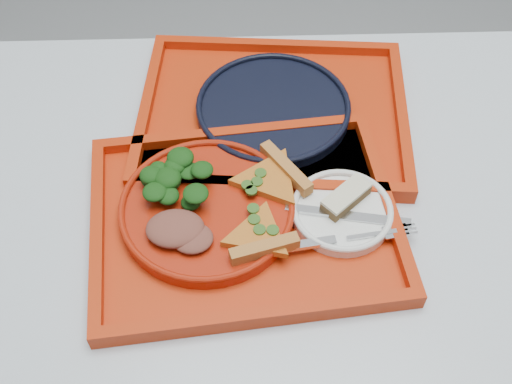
# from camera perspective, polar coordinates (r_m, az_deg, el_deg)

# --- Properties ---
(ground) EXTENTS (10.00, 10.00, 0.00)m
(ground) POSITION_cam_1_polar(r_m,az_deg,el_deg) (1.67, 6.54, -16.45)
(ground) COLOR gray
(ground) RESTS_ON ground
(table) EXTENTS (1.60, 0.80, 0.75)m
(table) POSITION_cam_1_polar(r_m,az_deg,el_deg) (1.07, 9.79, -2.98)
(table) COLOR silver
(table) RESTS_ON ground
(tray_main) EXTENTS (0.48, 0.40, 0.01)m
(tray_main) POSITION_cam_1_polar(r_m,az_deg,el_deg) (0.96, -1.04, -2.56)
(tray_main) COLOR #B32809
(tray_main) RESTS_ON table
(tray_far) EXTENTS (0.48, 0.39, 0.01)m
(tray_far) POSITION_cam_1_polar(r_m,az_deg,el_deg) (1.11, 1.53, 6.84)
(tray_far) COLOR #B32809
(tray_far) RESTS_ON table
(dinner_plate) EXTENTS (0.26, 0.26, 0.02)m
(dinner_plate) POSITION_cam_1_polar(r_m,az_deg,el_deg) (0.96, -4.35, -1.63)
(dinner_plate) COLOR #A11E0A
(dinner_plate) RESTS_ON tray_main
(side_plate) EXTENTS (0.15, 0.15, 0.01)m
(side_plate) POSITION_cam_1_polar(r_m,az_deg,el_deg) (0.96, 7.61, -1.88)
(side_plate) COLOR white
(side_plate) RESTS_ON tray_main
(navy_plate) EXTENTS (0.26, 0.26, 0.02)m
(navy_plate) POSITION_cam_1_polar(r_m,az_deg,el_deg) (1.10, 1.54, 7.35)
(navy_plate) COLOR black
(navy_plate) RESTS_ON tray_far
(pizza_slice_a) EXTENTS (0.12, 0.14, 0.02)m
(pizza_slice_a) POSITION_cam_1_polar(r_m,az_deg,el_deg) (0.91, 0.20, -3.64)
(pizza_slice_a) COLOR gold
(pizza_slice_a) RESTS_ON dinner_plate
(pizza_slice_b) EXTENTS (0.17, 0.16, 0.02)m
(pizza_slice_b) POSITION_cam_1_polar(r_m,az_deg,el_deg) (0.97, 1.21, 1.31)
(pizza_slice_b) COLOR gold
(pizza_slice_b) RESTS_ON dinner_plate
(salad_heap) EXTENTS (0.10, 0.09, 0.05)m
(salad_heap) POSITION_cam_1_polar(r_m,az_deg,el_deg) (0.96, -7.27, 1.27)
(salad_heap) COLOR black
(salad_heap) RESTS_ON dinner_plate
(meat_portion) EXTENTS (0.08, 0.07, 0.03)m
(meat_portion) POSITION_cam_1_polar(r_m,az_deg,el_deg) (0.92, -7.20, -3.24)
(meat_portion) COLOR brown
(meat_portion) RESTS_ON dinner_plate
(dessert_bar) EXTENTS (0.08, 0.08, 0.02)m
(dessert_bar) POSITION_cam_1_polar(r_m,az_deg,el_deg) (0.96, 8.00, -0.47)
(dessert_bar) COLOR #452D17
(dessert_bar) RESTS_ON side_plate
(knife) EXTENTS (0.18, 0.05, 0.01)m
(knife) POSITION_cam_1_polar(r_m,az_deg,el_deg) (0.95, 8.16, -2.04)
(knife) COLOR silver
(knife) RESTS_ON side_plate
(fork) EXTENTS (0.19, 0.05, 0.01)m
(fork) POSITION_cam_1_polar(r_m,az_deg,el_deg) (0.93, 7.98, -4.10)
(fork) COLOR silver
(fork) RESTS_ON side_plate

